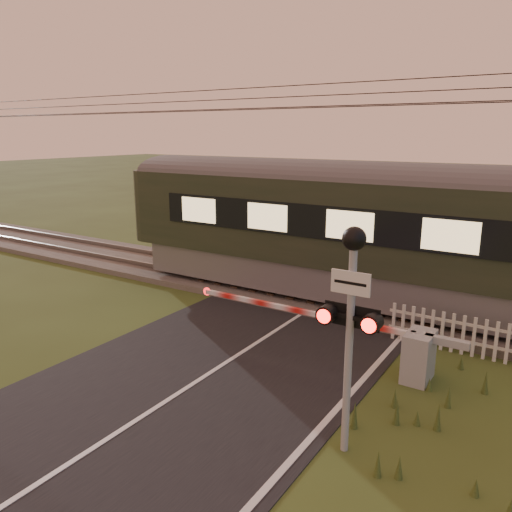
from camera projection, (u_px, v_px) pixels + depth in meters
The scene contains 7 objects.
ground at pixel (183, 391), 9.54m from camera, with size 160.00×160.00×0.00m, color #36441A.
road at pixel (176, 396), 9.34m from camera, with size 6.00×140.00×0.03m.
track_bed at pixel (327, 297), 14.85m from camera, with size 140.00×3.40×0.39m.
overhead_wires at pixel (334, 98), 13.49m from camera, with size 120.00×0.62×0.62m.
boom_gate at pixel (404, 350), 10.01m from camera, with size 6.30×0.78×1.03m.
crossing_signal at pixel (351, 302), 7.20m from camera, with size 0.90×0.36×3.54m.
picket_fence at pixel (474, 337), 10.91m from camera, with size 3.79×0.08×0.91m.
Camera 1 is at (5.82, -6.54, 4.81)m, focal length 35.00 mm.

